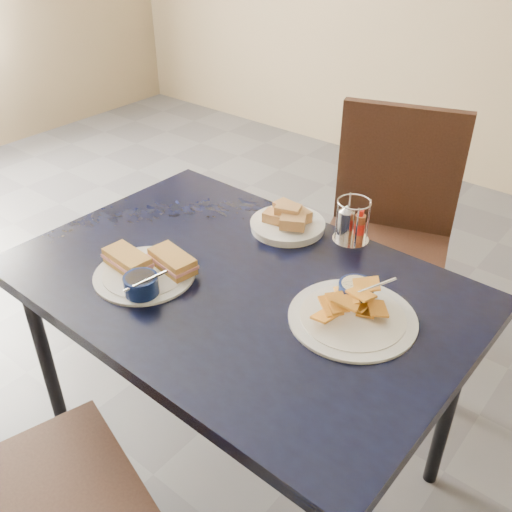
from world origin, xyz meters
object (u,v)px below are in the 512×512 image
Objects in this scene: dining_table at (239,299)px; condiment_caddy at (351,224)px; plantain_plate at (353,309)px; bread_basket at (288,222)px; chair_far at (396,224)px; sandwich_plate at (147,270)px.

condiment_caddy is (0.12, 0.37, 0.12)m from dining_table.
dining_table is 0.41m from condiment_caddy.
plantain_plate reaches higher than bread_basket.
chair_far is 3.09× the size of plantain_plate.
chair_far is at bearing 75.25° from sandwich_plate.
sandwich_plate is 2.24× the size of condiment_caddy.
sandwich_plate is at bearing -122.28° from condiment_caddy.
plantain_plate is 2.34× the size of condiment_caddy.
chair_far is 0.85m from plantain_plate.
condiment_caddy is (0.18, 0.07, 0.03)m from bread_basket.
sandwich_plate is 1.33× the size of bread_basket.
dining_table is 0.34m from plantain_plate.
chair_far is 1.05m from sandwich_plate.
sandwich_plate is (-0.26, -1.00, 0.21)m from chair_far.
bread_basket is (-0.06, 0.30, 0.09)m from dining_table.
condiment_caddy is at bearing -82.25° from chair_far.
chair_far is 4.32× the size of bread_basket.
dining_table is at bearing -108.62° from condiment_caddy.
plantain_plate is 0.36m from condiment_caddy.
dining_table is 5.50× the size of bread_basket.
dining_table is 0.26m from sandwich_plate.
dining_table is at bearing 35.98° from sandwich_plate.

